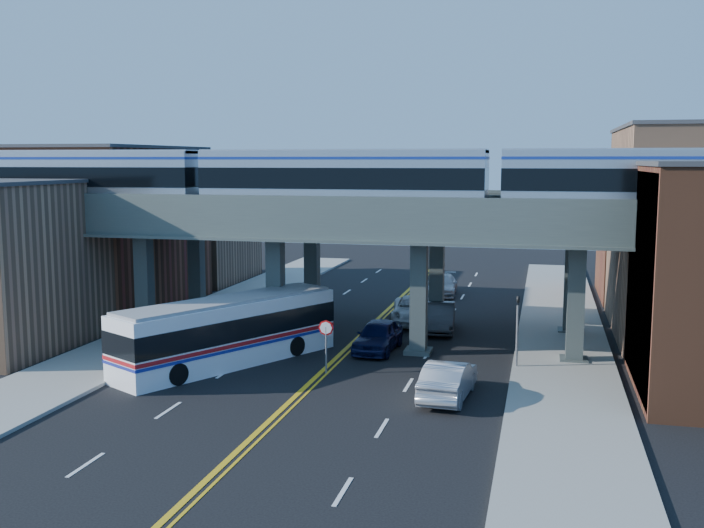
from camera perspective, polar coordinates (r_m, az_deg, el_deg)
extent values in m
plane|color=black|center=(35.60, -3.68, -9.17)|extent=(120.00, 120.00, 0.00)
cube|color=gray|center=(48.84, -13.09, -4.64)|extent=(5.00, 70.00, 0.16)
cube|color=gray|center=(43.70, 15.08, -6.14)|extent=(5.00, 70.00, 0.16)
cube|color=brown|center=(56.61, -16.84, 2.44)|extent=(8.00, 14.00, 11.00)
cube|color=#996E4F|center=(68.20, -11.23, 2.18)|extent=(8.00, 10.00, 8.00)
cube|color=#996E4F|center=(49.35, 23.33, 2.02)|extent=(8.00, 14.00, 12.00)
cube|color=brown|center=(62.29, 21.33, 1.77)|extent=(8.00, 10.00, 9.00)
cube|color=teal|center=(37.14, 20.21, -1.41)|extent=(0.10, 9.50, 9.50)
cube|color=#3E4846|center=(46.80, -14.85, -1.59)|extent=(0.85, 0.85, 6.00)
cube|color=#3E4846|center=(43.56, -5.57, -2.04)|extent=(0.85, 0.85, 6.00)
cube|color=#3E4846|center=(41.61, 4.89, -2.48)|extent=(0.85, 0.85, 6.00)
cube|color=#3E4846|center=(41.16, 15.97, -2.86)|extent=(0.85, 0.85, 6.00)
cube|color=#4A5550|center=(41.93, -0.47, 2.72)|extent=(52.00, 3.60, 1.40)
cube|color=#3E4846|center=(52.97, -11.23, -0.43)|extent=(0.85, 0.85, 6.00)
cube|color=#3E4846|center=(50.13, -2.92, -0.74)|extent=(0.85, 0.85, 6.00)
cube|color=#3E4846|center=(48.45, 6.18, -1.07)|extent=(0.85, 0.85, 6.00)
cube|color=#3E4846|center=(48.06, 15.68, -1.38)|extent=(0.85, 0.85, 6.00)
cube|color=#4A5550|center=(48.73, 1.57, 3.40)|extent=(52.00, 3.60, 1.40)
cube|color=black|center=(51.28, -23.92, 3.89)|extent=(2.20, 2.20, 0.25)
cube|color=black|center=(45.98, -14.28, 3.95)|extent=(2.20, 2.20, 0.25)
cube|color=#A2A4AB|center=(48.39, -19.45, 5.97)|extent=(15.18, 2.90, 3.20)
cube|color=black|center=(48.39, -19.46, 6.14)|extent=(15.20, 2.96, 1.10)
cube|color=black|center=(43.39, -6.94, 3.93)|extent=(2.20, 2.20, 0.25)
cube|color=black|center=(40.97, 5.90, 3.73)|extent=(2.20, 2.20, 0.25)
cube|color=#A2A4AB|center=(41.84, -0.71, 6.21)|extent=(15.18, 2.90, 3.20)
cube|color=black|center=(41.84, -0.71, 6.41)|extent=(15.20, 2.96, 1.10)
cube|color=black|center=(40.58, 14.71, 3.48)|extent=(2.20, 2.20, 0.25)
cube|color=#A2A4AB|center=(40.86, 21.65, 5.64)|extent=(15.18, 2.90, 3.20)
cube|color=black|center=(40.86, 21.66, 5.85)|extent=(15.20, 2.96, 1.10)
cylinder|color=slate|center=(37.98, -1.89, -6.29)|extent=(0.09, 0.09, 2.30)
cylinder|color=red|center=(37.73, -1.90, -4.66)|extent=(0.76, 0.04, 0.76)
cylinder|color=slate|center=(39.46, 11.91, -5.25)|extent=(0.12, 0.12, 3.20)
imported|color=black|center=(39.06, 11.99, -2.31)|extent=(0.15, 0.18, 0.90)
cube|color=white|center=(40.08, -8.97, -4.97)|extent=(8.33, 12.16, 3.20)
cube|color=black|center=(39.99, -8.98, -4.40)|extent=(8.41, 12.23, 1.09)
cube|color=#B21419|center=(40.15, -8.96, -5.41)|extent=(8.40, 12.22, 0.19)
cylinder|color=black|center=(38.08, -13.66, -7.45)|extent=(2.94, 2.25, 1.03)
cylinder|color=black|center=(42.50, -5.25, -5.69)|extent=(2.94, 2.25, 1.03)
imported|color=#0E1136|center=(42.42, 1.90, -5.24)|extent=(2.20, 5.01, 1.68)
imported|color=#2F2F32|center=(47.58, 6.36, -3.86)|extent=(2.22, 5.27, 1.69)
imported|color=silver|center=(49.80, 4.53, -3.37)|extent=(3.48, 6.15, 1.62)
imported|color=#AAABAF|center=(60.25, 6.57, -1.53)|extent=(2.44, 5.39, 1.53)
imported|color=#A0A0A4|center=(34.48, 7.01, -8.34)|extent=(2.13, 5.14, 1.65)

